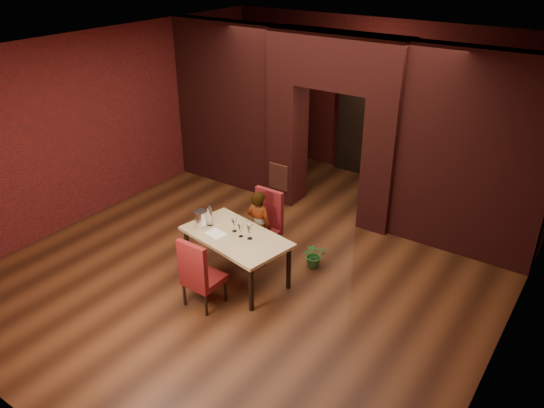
{
  "coord_description": "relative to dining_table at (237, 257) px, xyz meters",
  "views": [
    {
      "loc": [
        4.1,
        -5.78,
        4.55
      ],
      "look_at": [
        0.09,
        0.0,
        0.99
      ],
      "focal_mm": 35.0,
      "sensor_mm": 36.0,
      "label": 1
    }
  ],
  "objects": [
    {
      "name": "pillar_left",
      "position": [
        -0.89,
        2.7,
        0.78
      ],
      "size": [
        0.55,
        0.55,
        2.3
      ],
      "primitive_type": "cube",
      "color": "maroon",
      "rests_on": "ground"
    },
    {
      "name": "lintel",
      "position": [
        0.06,
        2.7,
        2.38
      ],
      "size": [
        2.45,
        0.55,
        0.9
      ],
      "primitive_type": "cube",
      "color": "maroon",
      "rests_on": "ground"
    },
    {
      "name": "rear_door_frame",
      "position": [
        -0.34,
        4.6,
        0.68
      ],
      "size": [
        1.02,
        0.04,
        2.22
      ],
      "primitive_type": "cube",
      "color": "black",
      "rests_on": "ground"
    },
    {
      "name": "wine_glass_a",
      "position": [
        -0.09,
        0.08,
        0.47
      ],
      "size": [
        0.08,
        0.08,
        0.2
      ],
      "primitive_type": null,
      "color": "white",
      "rests_on": "dining_table"
    },
    {
      "name": "water_bottle",
      "position": [
        -0.49,
        0.02,
        0.53
      ],
      "size": [
        0.07,
        0.07,
        0.32
      ],
      "primitive_type": "cylinder",
      "color": "white",
      "rests_on": "dining_table"
    },
    {
      "name": "wall_front",
      "position": [
        0.06,
        -3.3,
        1.23
      ],
      "size": [
        7.0,
        0.04,
        3.2
      ],
      "primitive_type": "cube",
      "color": "maroon",
      "rests_on": "ground"
    },
    {
      "name": "chair_near",
      "position": [
        0.01,
        -0.72,
        0.15
      ],
      "size": [
        0.48,
        0.48,
        1.04
      ],
      "primitive_type": "cube",
      "rotation": [
        0.0,
        0.0,
        3.13
      ],
      "color": "maroon",
      "rests_on": "ground"
    },
    {
      "name": "dining_table",
      "position": [
        0.0,
        0.0,
        0.0
      ],
      "size": [
        1.7,
        1.15,
        0.74
      ],
      "primitive_type": "cube",
      "rotation": [
        0.0,
        0.0,
        -0.18
      ],
      "color": "tan",
      "rests_on": "ground"
    },
    {
      "name": "wing_wall_right",
      "position": [
        2.42,
        2.7,
        1.23
      ],
      "size": [
        2.28,
        0.35,
        3.2
      ],
      "primitive_type": "cube",
      "color": "maroon",
      "rests_on": "ground"
    },
    {
      "name": "vent_panel",
      "position": [
        -0.89,
        2.4,
        0.18
      ],
      "size": [
        0.4,
        0.03,
        0.5
      ],
      "primitive_type": "cube",
      "color": "#9D472D",
      "rests_on": "ground"
    },
    {
      "name": "wing_wall_left",
      "position": [
        -2.3,
        2.7,
        1.23
      ],
      "size": [
        2.28,
        0.35,
        3.2
      ],
      "primitive_type": "cube",
      "color": "maroon",
      "rests_on": "ground"
    },
    {
      "name": "wall_left",
      "position": [
        -3.44,
        0.7,
        1.23
      ],
      "size": [
        0.04,
        8.0,
        3.2
      ],
      "primitive_type": "cube",
      "color": "maroon",
      "rests_on": "ground"
    },
    {
      "name": "pillar_right",
      "position": [
        1.01,
        2.7,
        0.78
      ],
      "size": [
        0.55,
        0.55,
        2.3
      ],
      "primitive_type": "cube",
      "color": "maroon",
      "rests_on": "ground"
    },
    {
      "name": "ceiling",
      "position": [
        0.06,
        0.7,
        2.83
      ],
      "size": [
        7.0,
        8.0,
        0.04
      ],
      "primitive_type": "cube",
      "color": "silver",
      "rests_on": "ground"
    },
    {
      "name": "tasting_sheet",
      "position": [
        -0.26,
        -0.13,
        0.37
      ],
      "size": [
        0.32,
        0.26,
        0.0
      ],
      "primitive_type": "cube",
      "rotation": [
        0.0,
        0.0,
        -0.19
      ],
      "color": "white",
      "rests_on": "dining_table"
    },
    {
      "name": "wine_bucket",
      "position": [
        -0.59,
        -0.07,
        0.49
      ],
      "size": [
        0.2,
        0.2,
        0.24
      ],
      "primitive_type": "cylinder",
      "color": "silver",
      "rests_on": "dining_table"
    },
    {
      "name": "wine_glass_c",
      "position": [
        0.22,
        0.04,
        0.48
      ],
      "size": [
        0.09,
        0.09,
        0.22
      ],
      "primitive_type": null,
      "color": "white",
      "rests_on": "dining_table"
    },
    {
      "name": "wine_glass_b",
      "position": [
        0.08,
        0.01,
        0.47
      ],
      "size": [
        0.08,
        0.08,
        0.2
      ],
      "primitive_type": null,
      "color": "white",
      "rests_on": "dining_table"
    },
    {
      "name": "wall_right",
      "position": [
        3.56,
        0.7,
        1.23
      ],
      "size": [
        0.04,
        8.0,
        3.2
      ],
      "primitive_type": "cube",
      "color": "maroon",
      "rests_on": "ground"
    },
    {
      "name": "wall_back",
      "position": [
        0.06,
        4.7,
        1.23
      ],
      "size": [
        7.0,
        0.04,
        3.2
      ],
      "primitive_type": "cube",
      "color": "maroon",
      "rests_on": "ground"
    },
    {
      "name": "chair_far",
      "position": [
        -0.07,
        0.73,
        0.17
      ],
      "size": [
        0.49,
        0.49,
        1.08
      ],
      "primitive_type": "cube",
      "rotation": [
        0.0,
        0.0,
        -0.0
      ],
      "color": "maroon",
      "rests_on": "ground"
    },
    {
      "name": "floor",
      "position": [
        0.06,
        0.7,
        -0.37
      ],
      "size": [
        8.0,
        8.0,
        0.0
      ],
      "primitive_type": "plane",
      "color": "#4B2712",
      "rests_on": "ground"
    },
    {
      "name": "rear_door",
      "position": [
        -0.34,
        4.64,
        0.68
      ],
      "size": [
        0.9,
        0.08,
        2.1
      ],
      "primitive_type": "cube",
      "color": "black",
      "rests_on": "ground"
    },
    {
      "name": "person_seated",
      "position": [
        -0.05,
        0.64,
        0.21
      ],
      "size": [
        0.44,
        0.3,
        1.16
      ],
      "primitive_type": "imported",
      "rotation": [
        0.0,
        0.0,
        3.19
      ],
      "color": "white",
      "rests_on": "ground"
    },
    {
      "name": "potted_plant",
      "position": [
        0.78,
        0.93,
        -0.17
      ],
      "size": [
        0.47,
        0.47,
        0.4
      ],
      "primitive_type": "imported",
      "rotation": [
        0.0,
        0.0,
        0.65
      ],
      "color": "#2C6928",
      "rests_on": "ground"
    }
  ]
}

